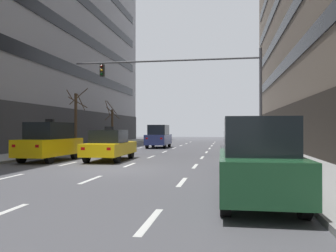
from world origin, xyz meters
TOP-DOWN VIEW (x-y plane):
  - ground_plane at (0.00, 0.00)m, footprint 120.00×120.00m
  - sidewalk_right at (8.21, 0.00)m, footprint 3.33×80.00m
  - lane_stripe_l1_s3 at (-3.27, -3.00)m, footprint 0.16×2.00m
  - lane_stripe_l1_s4 at (-3.27, 2.00)m, footprint 0.16×2.00m
  - lane_stripe_l1_s5 at (-3.27, 7.00)m, footprint 0.16×2.00m
  - lane_stripe_l1_s6 at (-3.27, 12.00)m, footprint 0.16×2.00m
  - lane_stripe_l1_s7 at (-3.27, 17.00)m, footprint 0.16×2.00m
  - lane_stripe_l1_s8 at (-3.27, 22.00)m, footprint 0.16×2.00m
  - lane_stripe_l1_s9 at (-3.27, 27.00)m, footprint 0.16×2.00m
  - lane_stripe_l1_s10 at (-3.27, 32.00)m, footprint 0.16×2.00m
  - lane_stripe_l2_s3 at (0.00, -3.00)m, footprint 0.16×2.00m
  - lane_stripe_l2_s4 at (0.00, 2.00)m, footprint 0.16×2.00m
  - lane_stripe_l2_s5 at (0.00, 7.00)m, footprint 0.16×2.00m
  - lane_stripe_l2_s6 at (0.00, 12.00)m, footprint 0.16×2.00m
  - lane_stripe_l2_s7 at (0.00, 17.00)m, footprint 0.16×2.00m
  - lane_stripe_l2_s8 at (0.00, 22.00)m, footprint 0.16×2.00m
  - lane_stripe_l2_s9 at (0.00, 27.00)m, footprint 0.16×2.00m
  - lane_stripe_l2_s10 at (0.00, 32.00)m, footprint 0.16×2.00m
  - lane_stripe_l3_s2 at (3.27, -8.00)m, footprint 0.16×2.00m
  - lane_stripe_l3_s3 at (3.27, -3.00)m, footprint 0.16×2.00m
  - lane_stripe_l3_s4 at (3.27, 2.00)m, footprint 0.16×2.00m
  - lane_stripe_l3_s5 at (3.27, 7.00)m, footprint 0.16×2.00m
  - lane_stripe_l3_s6 at (3.27, 12.00)m, footprint 0.16×2.00m
  - lane_stripe_l3_s7 at (3.27, 17.00)m, footprint 0.16×2.00m
  - lane_stripe_l3_s8 at (3.27, 22.00)m, footprint 0.16×2.00m
  - lane_stripe_l3_s9 at (3.27, 27.00)m, footprint 0.16×2.00m
  - lane_stripe_l3_s10 at (3.27, 32.00)m, footprint 0.16×2.00m
  - taxi_driving_0 at (-1.76, 4.10)m, footprint 2.02×4.68m
  - taxi_driving_1 at (-4.99, 3.27)m, footprint 2.07×4.55m
  - car_driving_2 at (-1.53, 17.28)m, footprint 1.91×4.49m
  - car_parked_0 at (5.49, -6.02)m, footprint 1.86×4.33m
  - car_parked_1 at (5.50, 0.28)m, footprint 2.01×4.58m
  - traffic_signal_0 at (2.97, 8.00)m, footprint 12.59×0.34m
  - street_tree_0 at (-7.86, 12.92)m, footprint 2.07×2.09m
  - street_tree_1 at (-7.89, 22.38)m, footprint 1.85×1.85m

SIDE VIEW (x-z plane):
  - ground_plane at x=0.00m, z-range 0.00..0.00m
  - lane_stripe_l1_s3 at x=-3.27m, z-range 0.00..0.01m
  - lane_stripe_l1_s4 at x=-3.27m, z-range 0.00..0.01m
  - lane_stripe_l1_s5 at x=-3.27m, z-range 0.00..0.01m
  - lane_stripe_l1_s6 at x=-3.27m, z-range 0.00..0.01m
  - lane_stripe_l1_s7 at x=-3.27m, z-range 0.00..0.01m
  - lane_stripe_l1_s8 at x=-3.27m, z-range 0.00..0.01m
  - lane_stripe_l1_s9 at x=-3.27m, z-range 0.00..0.01m
  - lane_stripe_l1_s10 at x=-3.27m, z-range 0.00..0.01m
  - lane_stripe_l2_s3 at x=0.00m, z-range 0.00..0.01m
  - lane_stripe_l2_s4 at x=0.00m, z-range 0.00..0.01m
  - lane_stripe_l2_s5 at x=0.00m, z-range 0.00..0.01m
  - lane_stripe_l2_s6 at x=0.00m, z-range 0.00..0.01m
  - lane_stripe_l2_s7 at x=0.00m, z-range 0.00..0.01m
  - lane_stripe_l2_s8 at x=0.00m, z-range 0.00..0.01m
  - lane_stripe_l2_s9 at x=0.00m, z-range 0.00..0.01m
  - lane_stripe_l2_s10 at x=0.00m, z-range 0.00..0.01m
  - lane_stripe_l3_s2 at x=3.27m, z-range 0.00..0.01m
  - lane_stripe_l3_s3 at x=3.27m, z-range 0.00..0.01m
  - lane_stripe_l3_s4 at x=3.27m, z-range 0.00..0.01m
  - lane_stripe_l3_s5 at x=3.27m, z-range 0.00..0.01m
  - lane_stripe_l3_s6 at x=3.27m, z-range 0.00..0.01m
  - lane_stripe_l3_s7 at x=3.27m, z-range 0.00..0.01m
  - lane_stripe_l3_s8 at x=3.27m, z-range 0.00..0.01m
  - lane_stripe_l3_s9 at x=3.27m, z-range 0.00..0.01m
  - lane_stripe_l3_s10 at x=3.27m, z-range 0.00..0.01m
  - sidewalk_right at x=8.21m, z-range 0.00..0.14m
  - car_parked_1 at x=5.50m, z-range -0.01..1.69m
  - taxi_driving_0 at x=-1.76m, z-range -0.11..1.83m
  - car_parked_0 at x=5.49m, z-range 0.00..2.08m
  - car_driving_2 at x=-1.53m, z-range -0.01..2.16m
  - taxi_driving_1 at x=-4.99m, z-range -0.09..2.25m
  - street_tree_1 at x=-7.89m, z-range -0.13..4.72m
  - street_tree_0 at x=-7.86m, z-range 0.07..5.30m
  - traffic_signal_0 at x=2.97m, z-range 1.55..8.40m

